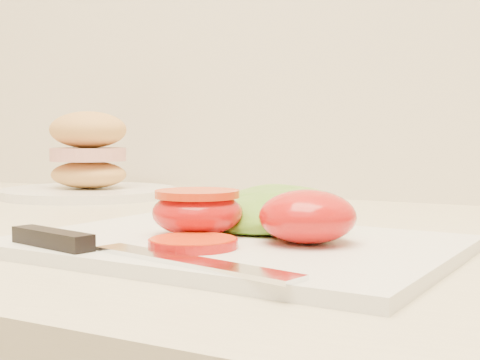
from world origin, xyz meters
The scene contains 7 objects.
cutting_board centered at (-0.16, 1.57, 0.94)m, with size 0.33×0.24×0.01m, color silver.
tomato_half_dome centered at (-0.10, 1.57, 0.96)m, with size 0.07×0.07×0.04m, color red.
tomato_half_cut centered at (-0.20, 1.57, 0.96)m, with size 0.07×0.07×0.04m.
tomato_slice_0 centered at (-0.17, 1.52, 0.94)m, with size 0.06×0.06×0.01m, color #DA4B12.
lettuce_leaf_0 centered at (-0.17, 1.64, 0.96)m, with size 0.16×0.11×0.03m, color #6EB42F.
knife centered at (-0.21, 1.47, 0.94)m, with size 0.25×0.06×0.01m.
sandwich_plate centered at (-0.57, 1.86, 0.97)m, with size 0.25×0.25×0.12m.
Camera 1 is at (0.09, 1.12, 1.02)m, focal length 50.00 mm.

